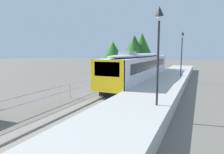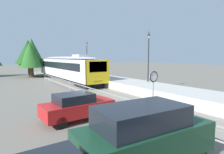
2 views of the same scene
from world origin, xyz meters
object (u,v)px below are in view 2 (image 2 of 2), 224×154
(speed_limit_sign, at_px, (153,83))
(parked_hatchback_red, at_px, (77,106))
(platform_lamp_mid_platform, at_px, (149,47))
(commuter_train, at_px, (67,67))
(parked_suv_dark_green, at_px, (145,134))
(platform_lamp_far_end, at_px, (87,51))

(speed_limit_sign, bearing_deg, parked_hatchback_red, 143.08)
(platform_lamp_mid_platform, height_order, parked_hatchback_red, platform_lamp_mid_platform)
(commuter_train, relative_size, parked_suv_dark_green, 4.05)
(parked_hatchback_red, bearing_deg, speed_limit_sign, -36.92)
(commuter_train, distance_m, platform_lamp_mid_platform, 13.29)
(platform_lamp_mid_platform, relative_size, platform_lamp_far_end, 1.00)
(speed_limit_sign, relative_size, parked_hatchback_red, 0.69)
(platform_lamp_far_end, bearing_deg, commuter_train, -153.06)
(speed_limit_sign, xyz_separation_m, parked_suv_dark_green, (-3.40, -2.89, -1.06))
(commuter_train, height_order, speed_limit_sign, commuter_train)
(platform_lamp_mid_platform, distance_m, parked_hatchback_red, 11.73)
(commuter_train, distance_m, parked_suv_dark_green, 23.05)
(platform_lamp_far_end, xyz_separation_m, parked_suv_dark_green, (-10.09, -24.57, -3.56))
(platform_lamp_far_end, relative_size, parked_hatchback_red, 1.31)
(commuter_train, bearing_deg, platform_lamp_far_end, 26.94)
(speed_limit_sign, distance_m, parked_suv_dark_green, 4.59)
(speed_limit_sign, height_order, parked_hatchback_red, speed_limit_sign)
(commuter_train, height_order, platform_lamp_far_end, platform_lamp_far_end)
(platform_lamp_far_end, xyz_separation_m, parked_hatchback_red, (-10.09, -19.12, -3.83))
(speed_limit_sign, bearing_deg, parked_suv_dark_green, -139.64)
(commuter_train, relative_size, platform_lamp_mid_platform, 3.56)
(commuter_train, xyz_separation_m, platform_lamp_mid_platform, (4.44, -12.28, 2.48))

